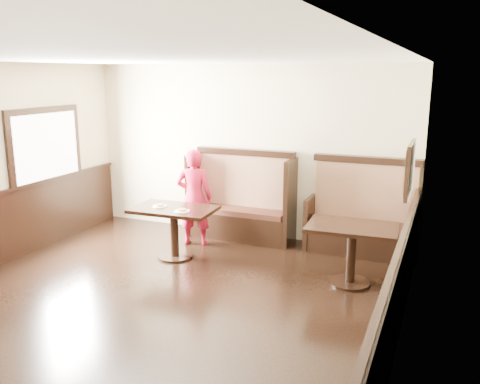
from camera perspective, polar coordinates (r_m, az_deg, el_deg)
The scene contains 9 objects.
ground at distance 5.79m, azimuth -12.67°, elevation -14.38°, with size 7.00×7.00×0.00m, color black.
room_shell at distance 5.90m, azimuth -13.81°, elevation -6.84°, with size 7.00×7.00×7.00m.
booth_main at distance 8.32m, azimuth 0.23°, elevation -1.58°, with size 1.75×0.72×1.45m.
booth_neighbor at distance 7.83m, azimuth 13.56°, elevation -3.27°, with size 1.65×0.72×1.45m.
table_main at distance 7.44m, azimuth -7.41°, elevation -3.07°, with size 1.22×0.79×0.76m.
table_neighbor at distance 6.61m, azimuth 12.43°, elevation -5.33°, with size 1.16×0.79×0.78m.
child at distance 7.94m, azimuth -5.16°, elevation -0.61°, with size 0.56×0.36×1.52m, color #B31331.
pizza_plate_left at distance 7.48m, azimuth -9.03°, elevation -1.53°, with size 0.20×0.20×0.04m.
pizza_plate_right at distance 7.17m, azimuth -6.53°, elevation -2.09°, with size 0.22×0.22×0.04m.
Camera 1 is at (3.05, -4.15, 2.66)m, focal length 38.00 mm.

